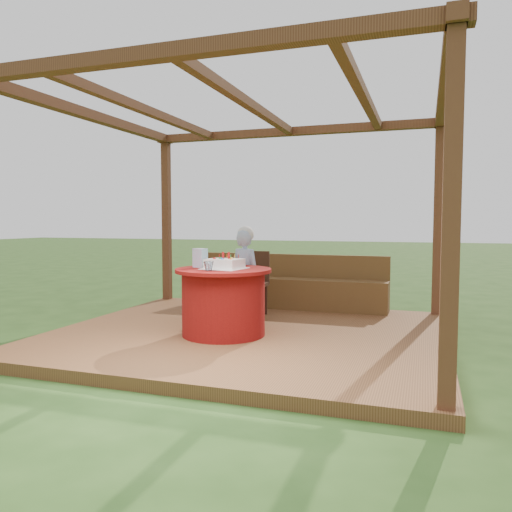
{
  "coord_description": "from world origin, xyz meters",
  "views": [
    {
      "loc": [
        1.96,
        -5.54,
        1.43
      ],
      "look_at": [
        0.0,
        0.25,
        1.0
      ],
      "focal_mm": 35.0,
      "sensor_mm": 36.0,
      "label": 1
    }
  ],
  "objects": [
    {
      "name": "deck",
      "position": [
        0.0,
        0.0,
        0.06
      ],
      "size": [
        4.5,
        4.0,
        0.12
      ],
      "primitive_type": "cube",
      "color": "brown",
      "rests_on": "ground"
    },
    {
      "name": "birthday_cake",
      "position": [
        -0.19,
        -0.31,
        0.94
      ],
      "size": [
        0.49,
        0.49,
        0.19
      ],
      "color": "white",
      "rests_on": "table"
    },
    {
      "name": "chair",
      "position": [
        -0.3,
        0.97,
        0.62
      ],
      "size": [
        0.47,
        0.47,
        0.89
      ],
      "color": "#361E11",
      "rests_on": "deck"
    },
    {
      "name": "table",
      "position": [
        -0.21,
        -0.29,
        0.51
      ],
      "size": [
        1.1,
        1.1,
        0.77
      ],
      "color": "maroon",
      "rests_on": "deck"
    },
    {
      "name": "drinking_glass",
      "position": [
        -0.26,
        -0.59,
        0.94
      ],
      "size": [
        0.13,
        0.13,
        0.1
      ],
      "primitive_type": "imported",
      "rotation": [
        0.0,
        0.0,
        0.23
      ],
      "color": "white",
      "rests_on": "table"
    },
    {
      "name": "bench",
      "position": [
        0.0,
        1.72,
        0.38
      ],
      "size": [
        3.0,
        0.42,
        0.8
      ],
      "color": "brown",
      "rests_on": "deck"
    },
    {
      "name": "pergola",
      "position": [
        0.0,
        0.0,
        2.41
      ],
      "size": [
        4.5,
        4.0,
        2.72
      ],
      "color": "brown",
      "rests_on": "deck"
    },
    {
      "name": "ground",
      "position": [
        0.0,
        0.0,
        0.0
      ],
      "size": [
        60.0,
        60.0,
        0.0
      ],
      "primitive_type": "plane",
      "color": "#274818",
      "rests_on": "ground"
    },
    {
      "name": "gift_bag",
      "position": [
        -0.52,
        -0.25,
        1.0
      ],
      "size": [
        0.18,
        0.15,
        0.22
      ],
      "primitive_type": "cube",
      "rotation": [
        0.0,
        0.0,
        -0.37
      ],
      "color": "#E695D2",
      "rests_on": "table"
    },
    {
      "name": "elderly_woman",
      "position": [
        -0.18,
        0.37,
        0.75
      ],
      "size": [
        0.51,
        0.42,
        1.25
      ],
      "color": "#8EAED3",
      "rests_on": "deck"
    }
  ]
}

